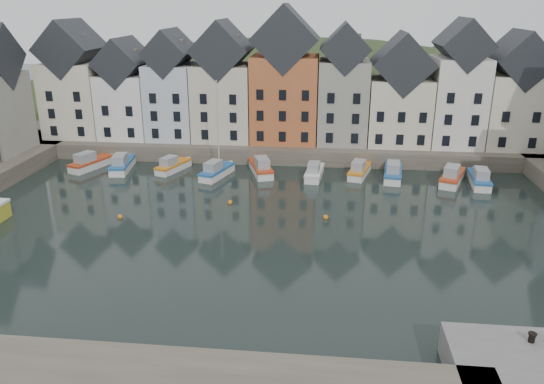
# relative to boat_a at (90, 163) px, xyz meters

# --- Properties ---
(ground) EXTENTS (260.00, 260.00, 0.00)m
(ground) POSITION_rel_boat_a_xyz_m (23.83, -18.42, -0.73)
(ground) COLOR black
(ground) RESTS_ON ground
(far_quay) EXTENTS (90.00, 16.00, 2.00)m
(far_quay) POSITION_rel_boat_a_xyz_m (23.83, 11.58, 0.27)
(far_quay) COLOR #51483E
(far_quay) RESTS_ON ground
(hillside) EXTENTS (153.60, 70.40, 64.00)m
(hillside) POSITION_rel_boat_a_xyz_m (23.85, 37.58, -18.69)
(hillside) COLOR #27351A
(hillside) RESTS_ON ground
(far_terrace) EXTENTS (72.37, 8.16, 17.78)m
(far_terrace) POSITION_rel_boat_a_xyz_m (27.04, 9.58, 8.15)
(far_terrace) COLOR beige
(far_terrace) RESTS_ON far_quay
(mooring_buoys) EXTENTS (20.50, 5.50, 0.50)m
(mooring_buoys) POSITION_rel_boat_a_xyz_m (19.83, -13.08, -0.58)
(mooring_buoys) COLOR orange
(mooring_buoys) RESTS_ON ground
(boat_a) EXTENTS (4.04, 6.63, 2.43)m
(boat_a) POSITION_rel_boat_a_xyz_m (0.00, 0.00, 0.00)
(boat_a) COLOR silver
(boat_a) RESTS_ON ground
(boat_b) EXTENTS (2.84, 6.63, 2.47)m
(boat_b) POSITION_rel_boat_a_xyz_m (4.32, -0.37, 0.01)
(boat_b) COLOR silver
(boat_b) RESTS_ON ground
(boat_c) EXTENTS (3.58, 5.93, 2.18)m
(boat_c) POSITION_rel_boat_a_xyz_m (10.67, 0.04, -0.08)
(boat_c) COLOR silver
(boat_c) RESTS_ON ground
(boat_d) EXTENTS (3.56, 6.39, 11.66)m
(boat_d) POSITION_rel_boat_a_xyz_m (16.58, -1.71, 0.03)
(boat_d) COLOR silver
(boat_d) RESTS_ON ground
(boat_e) EXTENTS (3.91, 6.76, 2.48)m
(boat_e) POSITION_rel_boat_a_xyz_m (21.79, 0.05, 0.01)
(boat_e) COLOR silver
(boat_e) RESTS_ON ground
(boat_f) EXTENTS (2.32, 5.97, 2.24)m
(boat_f) POSITION_rel_boat_a_xyz_m (28.31, -0.76, -0.06)
(boat_f) COLOR silver
(boat_f) RESTS_ON ground
(boat_g) EXTENTS (3.26, 6.19, 2.27)m
(boat_g) POSITION_rel_boat_a_xyz_m (33.72, 0.49, -0.05)
(boat_g) COLOR silver
(boat_g) RESTS_ON ground
(boat_h) EXTENTS (2.78, 6.61, 2.46)m
(boat_h) POSITION_rel_boat_a_xyz_m (37.64, -0.16, 0.01)
(boat_h) COLOR silver
(boat_h) RESTS_ON ground
(boat_i) EXTENTS (4.20, 6.80, 2.50)m
(boat_i) POSITION_rel_boat_a_xyz_m (44.31, -1.07, 0.02)
(boat_i) COLOR silver
(boat_i) RESTS_ON ground
(boat_j) EXTENTS (2.57, 6.43, 2.41)m
(boat_j) POSITION_rel_boat_a_xyz_m (47.30, -1.46, -0.01)
(boat_j) COLOR silver
(boat_j) RESTS_ON ground
(mooring_bollard) EXTENTS (0.48, 0.48, 0.56)m
(mooring_bollard) POSITION_rel_boat_a_xyz_m (41.48, -34.92, 1.58)
(mooring_bollard) COLOR black
(mooring_bollard) RESTS_ON near_quay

